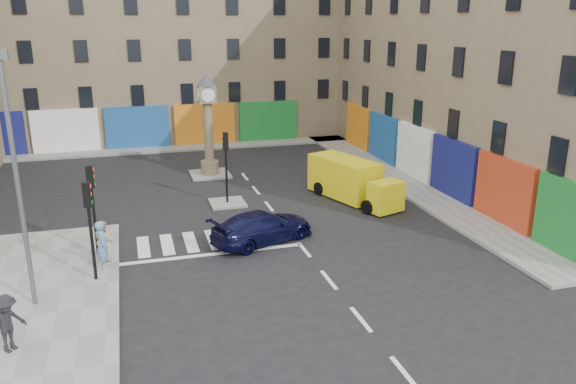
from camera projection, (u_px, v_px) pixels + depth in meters
name	position (u px, v px, depth m)	size (l,w,h in m)	color
ground	(312.00, 259.00, 22.70)	(120.00, 120.00, 0.00)	black
sidewalk_left	(5.00, 320.00, 17.91)	(7.00, 16.00, 0.15)	gray
sidewalk_right	(395.00, 178.00, 34.18)	(2.60, 30.00, 0.15)	gray
sidewalk_far	(167.00, 148.00, 42.00)	(32.00, 2.40, 0.15)	gray
island_near	(227.00, 203.00, 29.50)	(1.80, 1.80, 0.12)	gray
island_far	(210.00, 174.00, 35.01)	(2.40, 2.40, 0.12)	gray
building_right	(498.00, 42.00, 33.54)	(10.00, 30.00, 16.00)	#8A755A
building_far	(154.00, 30.00, 44.85)	(32.00, 10.00, 17.00)	#7D6E53
traffic_light_left_near	(89.00, 215.00, 19.90)	(0.28, 0.22, 3.70)	black
traffic_light_left_far	(92.00, 196.00, 22.11)	(0.28, 0.22, 3.70)	black
traffic_light_island	(226.00, 156.00, 28.76)	(0.28, 0.22, 3.70)	black
lamp_post	(16.00, 170.00, 17.48)	(0.50, 0.25, 8.30)	#595B60
clock_pillar	(208.00, 119.00, 33.98)	(1.20, 1.20, 6.10)	#8A755A
navy_sedan	(263.00, 227.00, 24.31)	(1.91, 4.70, 1.36)	black
yellow_van	(351.00, 181.00, 29.95)	(3.50, 6.12, 2.14)	yellow
pedestrian_blue	(102.00, 245.00, 21.29)	(0.69, 0.45, 1.89)	#5A93CE
pedestrian_tan	(104.00, 240.00, 22.10)	(0.79, 0.61, 1.62)	tan
pedestrian_dark	(7.00, 323.00, 15.91)	(1.13, 0.65, 1.74)	black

